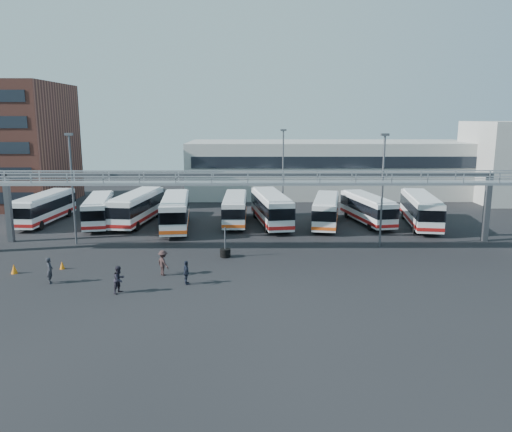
{
  "coord_description": "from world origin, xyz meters",
  "views": [
    {
      "loc": [
        0.43,
        -37.05,
        11.65
      ],
      "look_at": [
        0.7,
        6.0,
        3.05
      ],
      "focal_mm": 35.0,
      "sensor_mm": 36.0,
      "label": 1
    }
  ],
  "objects_px": {
    "light_pole_left": "(72,183)",
    "pedestrian_a": "(50,270)",
    "bus_4": "(235,208)",
    "bus_0": "(45,207)",
    "light_pole_back": "(283,167)",
    "cone_left": "(14,269)",
    "bus_7": "(367,208)",
    "bus_5": "(271,207)",
    "pedestrian_b": "(119,279)",
    "tire_stack": "(225,252)",
    "bus_2": "(137,207)",
    "bus_8": "(421,209)",
    "bus_6": "(326,210)",
    "bus_1": "(99,209)",
    "pedestrian_c": "(163,263)",
    "pedestrian_d": "(186,273)",
    "cone_right": "(62,265)",
    "light_pole_mid": "(383,184)",
    "bus_3": "(175,211)"
  },
  "relations": [
    {
      "from": "pedestrian_c",
      "to": "cone_left",
      "type": "relative_size",
      "value": 2.57
    },
    {
      "from": "bus_1",
      "to": "bus_3",
      "type": "distance_m",
      "value": 8.81
    },
    {
      "from": "pedestrian_a",
      "to": "cone_left",
      "type": "distance_m",
      "value": 4.31
    },
    {
      "from": "light_pole_back",
      "to": "bus_3",
      "type": "height_order",
      "value": "light_pole_back"
    },
    {
      "from": "bus_7",
      "to": "pedestrian_b",
      "type": "bearing_deg",
      "value": -145.2
    },
    {
      "from": "bus_7",
      "to": "pedestrian_d",
      "type": "relative_size",
      "value": 6.21
    },
    {
      "from": "bus_7",
      "to": "pedestrian_d",
      "type": "xyz_separation_m",
      "value": [
        -17.34,
        -20.33,
        -0.88
      ]
    },
    {
      "from": "bus_7",
      "to": "light_pole_back",
      "type": "bearing_deg",
      "value": 140.04
    },
    {
      "from": "light_pole_back",
      "to": "bus_2",
      "type": "relative_size",
      "value": 0.88
    },
    {
      "from": "bus_4",
      "to": "bus_0",
      "type": "bearing_deg",
      "value": 179.18
    },
    {
      "from": "bus_6",
      "to": "tire_stack",
      "type": "distance_m",
      "value": 16.06
    },
    {
      "from": "light_pole_back",
      "to": "bus_1",
      "type": "distance_m",
      "value": 21.51
    },
    {
      "from": "bus_4",
      "to": "pedestrian_c",
      "type": "height_order",
      "value": "bus_4"
    },
    {
      "from": "bus_6",
      "to": "pedestrian_c",
      "type": "relative_size",
      "value": 5.63
    },
    {
      "from": "bus_7",
      "to": "pedestrian_a",
      "type": "bearing_deg",
      "value": -154.26
    },
    {
      "from": "pedestrian_b",
      "to": "cone_left",
      "type": "xyz_separation_m",
      "value": [
        -9.08,
        4.26,
        -0.56
      ]
    },
    {
      "from": "bus_7",
      "to": "pedestrian_b",
      "type": "xyz_separation_m",
      "value": [
        -21.61,
        -22.03,
        -0.8
      ]
    },
    {
      "from": "bus_5",
      "to": "tire_stack",
      "type": "bearing_deg",
      "value": -117.37
    },
    {
      "from": "bus_0",
      "to": "bus_8",
      "type": "bearing_deg",
      "value": 1.02
    },
    {
      "from": "bus_7",
      "to": "pedestrian_a",
      "type": "relative_size",
      "value": 5.64
    },
    {
      "from": "bus_7",
      "to": "pedestrian_c",
      "type": "relative_size",
      "value": 5.56
    },
    {
      "from": "bus_8",
      "to": "pedestrian_c",
      "type": "height_order",
      "value": "bus_8"
    },
    {
      "from": "light_pole_left",
      "to": "pedestrian_a",
      "type": "xyz_separation_m",
      "value": [
        2.0,
        -11.09,
        -4.79
      ]
    },
    {
      "from": "bus_2",
      "to": "bus_6",
      "type": "height_order",
      "value": "bus_2"
    },
    {
      "from": "bus_5",
      "to": "bus_8",
      "type": "distance_m",
      "value": 16.08
    },
    {
      "from": "cone_left",
      "to": "pedestrian_a",
      "type": "bearing_deg",
      "value": -31.81
    },
    {
      "from": "light_pole_mid",
      "to": "cone_right",
      "type": "xyz_separation_m",
      "value": [
        -26.43,
        -6.71,
        -5.42
      ]
    },
    {
      "from": "bus_7",
      "to": "tire_stack",
      "type": "height_order",
      "value": "bus_7"
    },
    {
      "from": "bus_7",
      "to": "bus_4",
      "type": "bearing_deg",
      "value": 168.68
    },
    {
      "from": "pedestrian_d",
      "to": "pedestrian_c",
      "type": "bearing_deg",
      "value": 24.37
    },
    {
      "from": "bus_2",
      "to": "bus_8",
      "type": "bearing_deg",
      "value": 3.95
    },
    {
      "from": "bus_8",
      "to": "bus_4",
      "type": "bearing_deg",
      "value": -176.6
    },
    {
      "from": "cone_right",
      "to": "tire_stack",
      "type": "bearing_deg",
      "value": 14.7
    },
    {
      "from": "bus_1",
      "to": "bus_5",
      "type": "relative_size",
      "value": 0.9
    },
    {
      "from": "light_pole_mid",
      "to": "bus_8",
      "type": "relative_size",
      "value": 0.88
    },
    {
      "from": "pedestrian_a",
      "to": "light_pole_back",
      "type": "bearing_deg",
      "value": -58.95
    },
    {
      "from": "pedestrian_b",
      "to": "pedestrian_a",
      "type": "bearing_deg",
      "value": 97.64
    },
    {
      "from": "pedestrian_a",
      "to": "pedestrian_b",
      "type": "xyz_separation_m",
      "value": [
        5.45,
        -2.01,
        -0.01
      ]
    },
    {
      "from": "light_pole_left",
      "to": "tire_stack",
      "type": "bearing_deg",
      "value": -17.44
    },
    {
      "from": "cone_left",
      "to": "bus_7",
      "type": "bearing_deg",
      "value": 30.07
    },
    {
      "from": "bus_4",
      "to": "bus_5",
      "type": "bearing_deg",
      "value": -10.98
    },
    {
      "from": "light_pole_left",
      "to": "bus_7",
      "type": "xyz_separation_m",
      "value": [
        29.06,
        8.93,
        -3.99
      ]
    },
    {
      "from": "bus_0",
      "to": "bus_6",
      "type": "distance_m",
      "value": 31.03
    },
    {
      "from": "bus_0",
      "to": "bus_1",
      "type": "bearing_deg",
      "value": -5.79
    },
    {
      "from": "pedestrian_c",
      "to": "tire_stack",
      "type": "distance_m",
      "value": 6.55
    },
    {
      "from": "bus_5",
      "to": "bus_7",
      "type": "xyz_separation_m",
      "value": [
        10.65,
        0.63,
        -0.2
      ]
    },
    {
      "from": "tire_stack",
      "to": "bus_2",
      "type": "bearing_deg",
      "value": 127.59
    },
    {
      "from": "light_pole_mid",
      "to": "pedestrian_c",
      "type": "distance_m",
      "value": 20.62
    },
    {
      "from": "bus_0",
      "to": "pedestrian_b",
      "type": "height_order",
      "value": "bus_0"
    },
    {
      "from": "bus_1",
      "to": "bus_5",
      "type": "distance_m",
      "value": 18.78
    }
  ]
}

